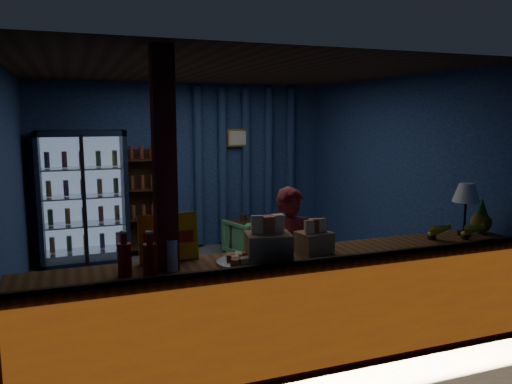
% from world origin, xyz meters
% --- Properties ---
extents(ground, '(4.60, 4.60, 0.00)m').
position_xyz_m(ground, '(0.00, 0.00, 0.00)').
color(ground, '#515154').
rests_on(ground, ground).
extents(room_walls, '(4.60, 4.60, 4.60)m').
position_xyz_m(room_walls, '(0.00, 0.00, 1.57)').
color(room_walls, navy).
rests_on(room_walls, ground).
extents(counter, '(4.40, 0.57, 0.99)m').
position_xyz_m(counter, '(0.00, -1.91, 0.48)').
color(counter, brown).
rests_on(counter, ground).
extents(support_post, '(0.16, 0.16, 2.60)m').
position_xyz_m(support_post, '(-1.05, -1.90, 1.30)').
color(support_post, maroon).
rests_on(support_post, ground).
extents(beverage_cooler, '(1.20, 0.62, 1.90)m').
position_xyz_m(beverage_cooler, '(-1.55, 1.92, 0.93)').
color(beverage_cooler, black).
rests_on(beverage_cooler, ground).
extents(bottle_shelf, '(0.50, 0.28, 1.60)m').
position_xyz_m(bottle_shelf, '(-0.70, 2.06, 0.79)').
color(bottle_shelf, '#311E0F').
rests_on(bottle_shelf, ground).
extents(curtain_folds, '(1.74, 0.14, 2.50)m').
position_xyz_m(curtain_folds, '(1.00, 2.14, 1.30)').
color(curtain_folds, navy).
rests_on(curtain_folds, room_walls).
extents(framed_picture, '(0.36, 0.04, 0.28)m').
position_xyz_m(framed_picture, '(0.85, 2.10, 1.75)').
color(framed_picture, gold).
rests_on(framed_picture, room_walls).
extents(shopkeeper, '(0.59, 0.47, 1.43)m').
position_xyz_m(shopkeeper, '(0.24, -1.33, 0.72)').
color(shopkeeper, maroon).
rests_on(shopkeeper, ground).
extents(green_chair, '(0.77, 0.78, 0.57)m').
position_xyz_m(green_chair, '(0.77, 1.36, 0.28)').
color(green_chair, '#52A562').
rests_on(green_chair, ground).
extents(side_table, '(0.57, 0.42, 0.61)m').
position_xyz_m(side_table, '(0.74, 1.53, 0.26)').
color(side_table, '#311E0F').
rests_on(side_table, ground).
extents(yellow_sign, '(0.47, 0.10, 0.38)m').
position_xyz_m(yellow_sign, '(-1.00, -1.68, 1.14)').
color(yellow_sign, '#DDB70B').
rests_on(yellow_sign, counter).
extents(soda_bottles, '(0.44, 0.18, 0.33)m').
position_xyz_m(soda_bottles, '(-1.19, -1.98, 1.08)').
color(soda_bottles, '#AC190B').
rests_on(soda_bottles, counter).
extents(snack_box_left, '(0.39, 0.34, 0.37)m').
position_xyz_m(snack_box_left, '(-0.26, -1.98, 1.08)').
color(snack_box_left, olive).
rests_on(snack_box_left, counter).
extents(snack_box_centre, '(0.31, 0.27, 0.29)m').
position_xyz_m(snack_box_centre, '(0.20, -1.88, 1.05)').
color(snack_box_centre, olive).
rests_on(snack_box_centre, counter).
extents(pastry_tray, '(0.40, 0.40, 0.07)m').
position_xyz_m(pastry_tray, '(-0.47, -1.97, 0.97)').
color(pastry_tray, silver).
rests_on(pastry_tray, counter).
extents(banana_bunches, '(0.57, 0.32, 0.19)m').
position_xyz_m(banana_bunches, '(1.60, -1.95, 1.05)').
color(banana_bunches, gold).
rests_on(banana_bunches, counter).
extents(table_lamp, '(0.26, 0.26, 0.51)m').
position_xyz_m(table_lamp, '(1.85, -1.83, 1.35)').
color(table_lamp, black).
rests_on(table_lamp, counter).
extents(pineapple, '(0.20, 0.20, 0.34)m').
position_xyz_m(pineapple, '(2.05, -1.84, 1.09)').
color(pineapple, olive).
rests_on(pineapple, counter).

